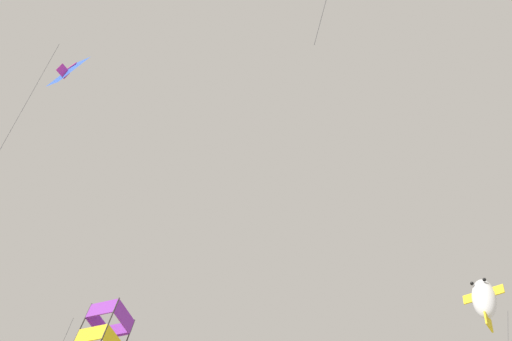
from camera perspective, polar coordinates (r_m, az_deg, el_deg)
kite_delta_far_centre at (r=24.16m, az=-18.15°, el=9.14°), size 1.74×2.43×9.72m
kite_box_near_right at (r=23.47m, az=-14.63°, el=-15.10°), size 3.84×3.80×8.79m
kite_fish_low_drifter at (r=27.25m, az=21.47°, el=-11.65°), size 2.09×1.94×9.63m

